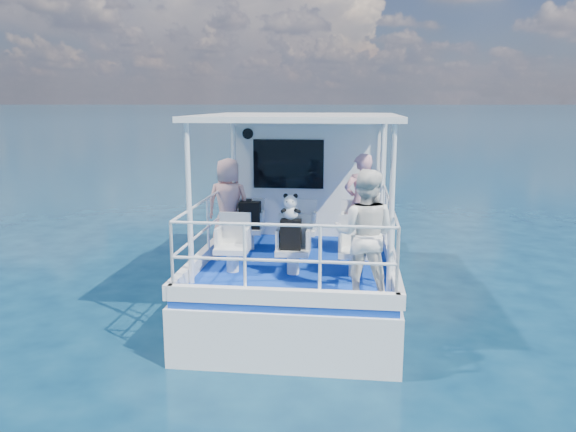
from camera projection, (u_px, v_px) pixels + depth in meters
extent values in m
plane|color=#08243D|center=(300.00, 305.00, 9.47)|extent=(2000.00, 2000.00, 0.00)
cube|color=white|center=(305.00, 286.00, 10.45)|extent=(3.00, 7.00, 1.60)
cube|color=#0B2F9A|center=(305.00, 242.00, 10.28)|extent=(2.90, 6.90, 0.10)
cube|color=white|center=(311.00, 171.00, 11.31)|extent=(2.85, 2.00, 2.20)
cube|color=white|center=(300.00, 117.00, 8.65)|extent=(3.00, 3.20, 0.08)
cylinder|color=white|center=(189.00, 205.00, 7.58)|extent=(0.07, 0.07, 2.20)
cylinder|color=white|center=(392.00, 209.00, 7.27)|extent=(0.07, 0.07, 2.20)
cylinder|color=white|center=(234.00, 177.00, 10.40)|extent=(0.07, 0.07, 2.20)
cylinder|color=white|center=(382.00, 180.00, 10.09)|extent=(0.07, 0.07, 2.20)
cube|color=silver|center=(249.00, 238.00, 9.55)|extent=(0.48, 0.46, 0.38)
cube|color=silver|center=(301.00, 240.00, 9.45)|extent=(0.48, 0.46, 0.38)
cube|color=silver|center=(355.00, 241.00, 9.35)|extent=(0.48, 0.46, 0.38)
cube|color=silver|center=(233.00, 259.00, 8.29)|extent=(0.48, 0.46, 0.38)
cube|color=silver|center=(293.00, 261.00, 8.19)|extent=(0.48, 0.46, 0.38)
cube|color=silver|center=(355.00, 263.00, 8.08)|extent=(0.48, 0.46, 0.38)
imported|color=#F1A69C|center=(229.00, 204.00, 9.52)|extent=(0.61, 0.46, 1.55)
imported|color=pink|center=(361.00, 202.00, 9.38)|extent=(0.70, 0.59, 1.64)
imported|color=white|center=(365.00, 234.00, 7.07)|extent=(0.91, 0.77, 1.66)
cube|color=black|center=(250.00, 215.00, 9.40)|extent=(0.35, 0.20, 0.46)
cube|color=black|center=(291.00, 234.00, 8.05)|extent=(0.29, 0.17, 0.44)
cube|color=black|center=(249.00, 200.00, 9.34)|extent=(0.09, 0.05, 0.05)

